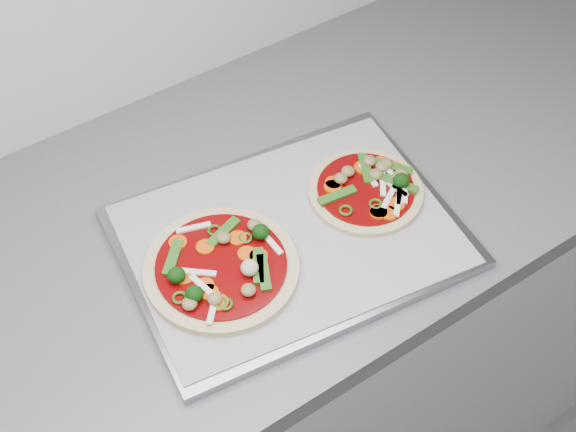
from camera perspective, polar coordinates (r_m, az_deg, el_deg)
baking_tray at (r=1.11m, az=0.15°, el=-1.57°), size 0.49×0.39×0.01m
parchment at (r=1.11m, az=0.15°, el=-1.30°), size 0.48×0.38×0.00m
pizza_left at (r=1.06m, az=-4.76°, el=-3.68°), size 0.28×0.28×0.04m
pizza_right at (r=1.16m, az=5.77°, el=2.01°), size 0.22×0.22×0.03m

